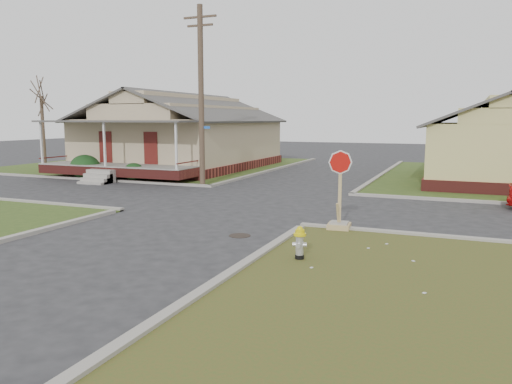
% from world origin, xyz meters
% --- Properties ---
extents(ground, '(120.00, 120.00, 0.00)m').
position_xyz_m(ground, '(0.00, 0.00, 0.00)').
color(ground, '#272729').
rests_on(ground, ground).
extents(verge_far_left, '(19.00, 19.00, 0.05)m').
position_xyz_m(verge_far_left, '(-13.00, 18.00, 0.03)').
color(verge_far_left, '#304819').
rests_on(verge_far_left, ground).
extents(curbs, '(80.00, 40.00, 0.12)m').
position_xyz_m(curbs, '(0.00, 5.00, 0.00)').
color(curbs, gray).
rests_on(curbs, ground).
extents(manhole, '(0.64, 0.64, 0.01)m').
position_xyz_m(manhole, '(2.20, -0.50, 0.01)').
color(manhole, black).
rests_on(manhole, ground).
extents(corner_house, '(10.10, 15.50, 5.30)m').
position_xyz_m(corner_house, '(-10.00, 16.68, 2.28)').
color(corner_house, maroon).
rests_on(corner_house, ground).
extents(side_house_yellow, '(7.60, 11.60, 4.70)m').
position_xyz_m(side_house_yellow, '(10.00, 16.50, 2.19)').
color(side_house_yellow, maroon).
rests_on(side_house_yellow, ground).
extents(utility_pole, '(1.80, 0.28, 9.00)m').
position_xyz_m(utility_pole, '(-4.20, 8.90, 4.66)').
color(utility_pole, '#483629').
rests_on(utility_pole, ground).
extents(tree_far_left, '(0.22, 0.22, 4.90)m').
position_xyz_m(tree_far_left, '(-18.00, 12.00, 2.50)').
color(tree_far_left, '#483629').
rests_on(tree_far_left, verge_far_left).
extents(fire_hydrant, '(0.30, 0.30, 0.81)m').
position_xyz_m(fire_hydrant, '(4.63, -2.33, 0.50)').
color(fire_hydrant, black).
rests_on(fire_hydrant, ground).
extents(stop_sign, '(0.69, 0.67, 2.44)m').
position_xyz_m(stop_sign, '(4.73, 1.37, 0.58)').
color(stop_sign, tan).
rests_on(stop_sign, ground).
extents(hedge_left, '(1.63, 1.34, 1.25)m').
position_xyz_m(hedge_left, '(-12.08, 9.19, 0.67)').
color(hedge_left, '#163E18').
rests_on(hedge_left, verge_far_left).
extents(hedge_right, '(1.33, 1.09, 1.02)m').
position_xyz_m(hedge_right, '(-8.55, 9.03, 0.56)').
color(hedge_right, '#163E18').
rests_on(hedge_right, verge_far_left).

